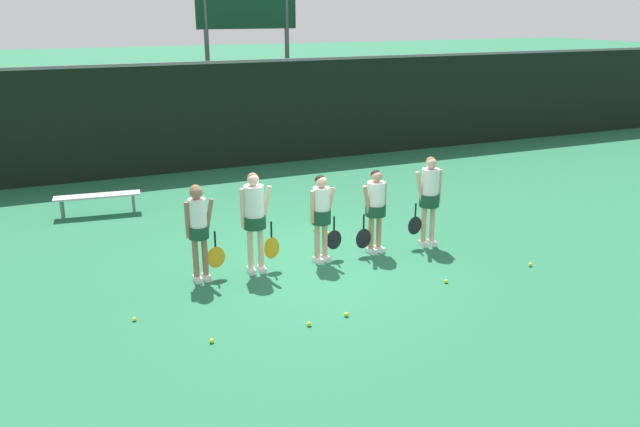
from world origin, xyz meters
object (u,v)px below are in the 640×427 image
object	(u,v)px
tennis_ball_3	(134,319)
tennis_ball_2	(309,324)
bench_courtside	(98,198)
tennis_ball_0	(328,233)
tennis_ball_4	(346,314)
player_2	(321,212)
player_0	(199,225)
player_4	(429,194)
player_1	(255,214)
tennis_ball_7	(446,281)
tennis_ball_5	(530,265)
tennis_ball_6	(315,229)
tennis_ball_1	(212,341)
player_3	(375,205)
scoreboard	(247,25)

from	to	relation	value
tennis_ball_3	tennis_ball_2	bearing A→B (deg)	-26.29
bench_courtside	tennis_ball_0	size ratio (longest dim) A/B	25.93
tennis_ball_4	player_2	bearing A→B (deg)	76.78
player_0	player_4	size ratio (longest dim) A/B	0.95
bench_courtside	player_0	size ratio (longest dim) A/B	1.11
tennis_ball_4	bench_courtside	bearing A→B (deg)	114.79
player_1	player_2	distance (m)	1.24
tennis_ball_4	tennis_ball_7	size ratio (longest dim) A/B	1.02
tennis_ball_5	tennis_ball_6	distance (m)	4.31
player_4	tennis_ball_4	distance (m)	3.56
player_1	tennis_ball_4	size ratio (longest dim) A/B	25.55
player_2	tennis_ball_4	size ratio (longest dim) A/B	23.28
player_4	tennis_ball_1	distance (m)	5.28
player_4	tennis_ball_7	bearing A→B (deg)	-105.78
tennis_ball_0	bench_courtside	bearing A→B (deg)	142.81
player_2	tennis_ball_2	xyz separation A→B (m)	(-1.13, -2.19, -0.92)
player_3	player_4	world-z (taller)	player_4
player_2	tennis_ball_6	world-z (taller)	player_2
tennis_ball_2	tennis_ball_6	size ratio (longest dim) A/B	1.07
player_3	tennis_ball_3	world-z (taller)	player_3
player_4	tennis_ball_5	distance (m)	2.23
scoreboard	player_1	bearing A→B (deg)	-106.47
tennis_ball_4	player_4	bearing A→B (deg)	37.44
tennis_ball_0	player_1	bearing A→B (deg)	-147.45
tennis_ball_0	tennis_ball_2	world-z (taller)	tennis_ball_0
player_0	tennis_ball_2	size ratio (longest dim) A/B	24.30
tennis_ball_7	player_4	bearing A→B (deg)	68.43
tennis_ball_0	tennis_ball_1	distance (m)	4.64
scoreboard	tennis_ball_7	bearing A→B (deg)	-89.68
player_0	tennis_ball_2	xyz separation A→B (m)	(1.07, -2.22, -0.95)
scoreboard	player_3	distance (m)	9.69
tennis_ball_2	tennis_ball_3	world-z (taller)	tennis_ball_2
player_3	tennis_ball_3	size ratio (longest dim) A/B	24.79
player_0	tennis_ball_5	size ratio (longest dim) A/B	23.34
bench_courtside	player_1	bearing A→B (deg)	-56.44
tennis_ball_1	tennis_ball_2	world-z (taller)	tennis_ball_2
player_2	tennis_ball_5	world-z (taller)	player_2
tennis_ball_7	bench_courtside	bearing A→B (deg)	129.73
tennis_ball_3	tennis_ball_1	bearing A→B (deg)	-49.82
scoreboard	player_1	distance (m)	10.04
tennis_ball_0	tennis_ball_5	distance (m)	3.96
scoreboard	player_0	size ratio (longest dim) A/B	3.02
player_3	tennis_ball_0	xyz separation A→B (m)	(-0.43, 1.20, -0.90)
tennis_ball_0	tennis_ball_7	bearing A→B (deg)	-73.24
scoreboard	tennis_ball_2	bearing A→B (deg)	-102.93
tennis_ball_2	tennis_ball_4	distance (m)	0.63
player_3	tennis_ball_3	bearing A→B (deg)	-177.45
tennis_ball_5	tennis_ball_3	bearing A→B (deg)	174.56
tennis_ball_0	tennis_ball_2	size ratio (longest dim) A/B	1.04
bench_courtside	tennis_ball_1	bearing A→B (deg)	-75.41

